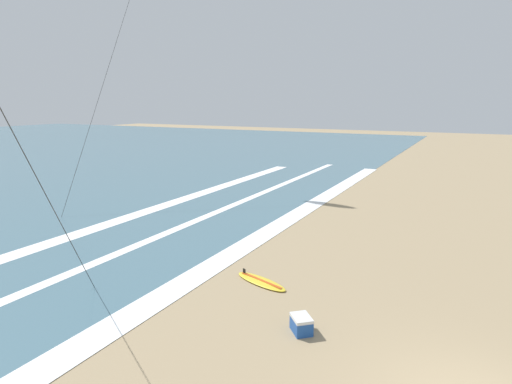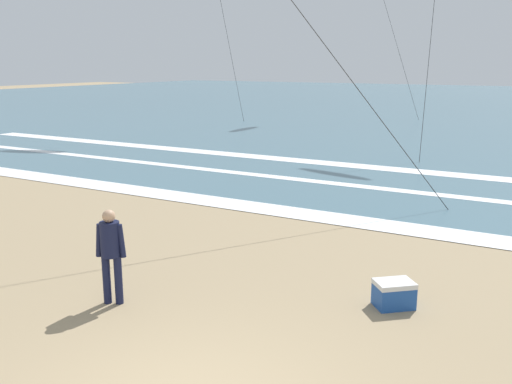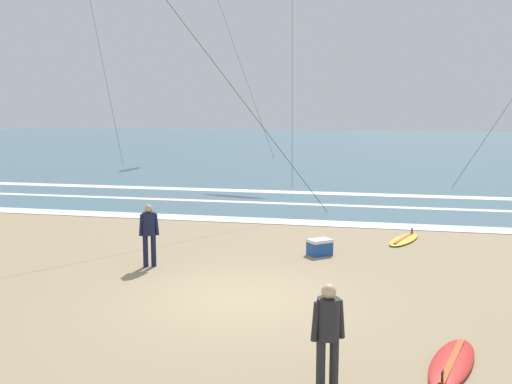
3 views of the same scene
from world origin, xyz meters
TOP-DOWN VIEW (x-y plane):
  - wave_foam_shoreline at (0.67, 8.55)m, footprint 57.74×1.07m
  - wave_foam_mid_break at (1.34, 12.54)m, footprint 58.33×0.52m
  - wave_foam_outer_break at (1.60, 15.97)m, footprint 51.20×0.97m
  - surfboard_near_water at (3.59, 6.36)m, footprint 1.25×2.18m
  - cooler_box at (1.28, 4.06)m, footprint 0.76×0.74m

SIDE VIEW (x-z plane):
  - wave_foam_shoreline at x=0.67m, z-range 0.01..0.02m
  - wave_foam_mid_break at x=1.34m, z-range 0.01..0.02m
  - wave_foam_outer_break at x=1.60m, z-range 0.01..0.02m
  - surfboard_near_water at x=3.59m, z-range -0.08..0.17m
  - cooler_box at x=1.28m, z-range 0.00..0.44m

